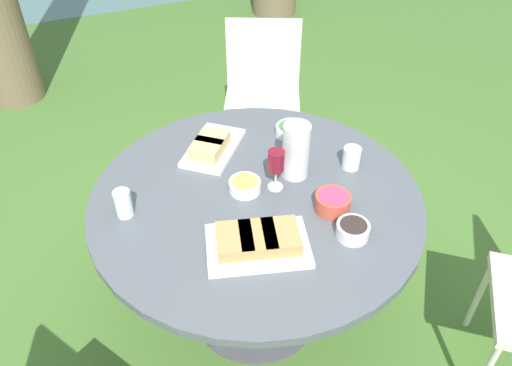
# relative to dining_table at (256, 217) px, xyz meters

# --- Properties ---
(ground_plane) EXTENTS (40.00, 40.00, 0.00)m
(ground_plane) POSITION_rel_dining_table_xyz_m (0.00, 0.00, -0.61)
(ground_plane) COLOR #446B2B
(dining_table) EXTENTS (1.28, 1.28, 0.73)m
(dining_table) POSITION_rel_dining_table_xyz_m (0.00, 0.00, 0.00)
(dining_table) COLOR #4C4C51
(dining_table) RESTS_ON ground_plane
(chair_far_back) EXTENTS (0.58, 0.57, 0.89)m
(chair_far_back) POSITION_rel_dining_table_xyz_m (0.52, 1.10, -0.08)
(chair_far_back) COLOR beige
(chair_far_back) RESTS_ON ground_plane
(water_pitcher) EXTENTS (0.12, 0.11, 0.23)m
(water_pitcher) POSITION_rel_dining_table_xyz_m (0.19, 0.06, 0.24)
(water_pitcher) COLOR silver
(water_pitcher) RESTS_ON dining_table
(wine_glass) EXTENTS (0.06, 0.06, 0.17)m
(wine_glass) POSITION_rel_dining_table_xyz_m (0.09, 0.01, 0.24)
(wine_glass) COLOR silver
(wine_glass) RESTS_ON dining_table
(platter_bread_main) EXTENTS (0.40, 0.32, 0.07)m
(platter_bread_main) POSITION_rel_dining_table_xyz_m (-0.10, -0.25, 0.15)
(platter_bread_main) COLOR white
(platter_bread_main) RESTS_ON dining_table
(platter_charcuterie) EXTENTS (0.35, 0.37, 0.08)m
(platter_charcuterie) POSITION_rel_dining_table_xyz_m (-0.06, 0.33, 0.15)
(platter_charcuterie) COLOR white
(platter_charcuterie) RESTS_ON dining_table
(bowl_fries) EXTENTS (0.12, 0.12, 0.05)m
(bowl_fries) POSITION_rel_dining_table_xyz_m (-0.03, 0.04, 0.14)
(bowl_fries) COLOR white
(bowl_fries) RESTS_ON dining_table
(bowl_salad) EXTENTS (0.15, 0.15, 0.04)m
(bowl_salad) POSITION_rel_dining_table_xyz_m (0.31, 0.31, 0.14)
(bowl_salad) COLOR white
(bowl_salad) RESTS_ON dining_table
(bowl_olives) EXTENTS (0.12, 0.12, 0.06)m
(bowl_olives) POSITION_rel_dining_table_xyz_m (0.22, -0.33, 0.15)
(bowl_olives) COLOR silver
(bowl_olives) RESTS_ON dining_table
(bowl_dip_red) EXTENTS (0.13, 0.13, 0.07)m
(bowl_dip_red) POSITION_rel_dining_table_xyz_m (0.23, -0.19, 0.15)
(bowl_dip_red) COLOR #B74733
(bowl_dip_red) RESTS_ON dining_table
(cup_water_near) EXTENTS (0.06, 0.06, 0.11)m
(cup_water_near) POSITION_rel_dining_table_xyz_m (-0.48, 0.09, 0.17)
(cup_water_near) COLOR silver
(cup_water_near) RESTS_ON dining_table
(cup_water_far) EXTENTS (0.07, 0.07, 0.09)m
(cup_water_far) POSITION_rel_dining_table_xyz_m (0.43, 0.01, 0.16)
(cup_water_far) COLOR silver
(cup_water_far) RESTS_ON dining_table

